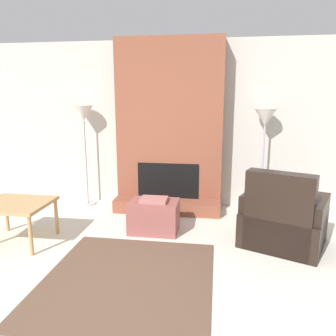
# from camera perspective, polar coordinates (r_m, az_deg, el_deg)

# --- Properties ---
(wall_back) EXTENTS (7.44, 0.06, 2.60)m
(wall_back) POSITION_cam_1_polar(r_m,az_deg,el_deg) (5.29, 0.59, 7.49)
(wall_back) COLOR #BCB7AD
(wall_back) RESTS_ON ground_plane
(fireplace) EXTENTS (1.62, 0.63, 2.60)m
(fireplace) POSITION_cam_1_polar(r_m,az_deg,el_deg) (5.08, 0.24, 6.35)
(fireplace) COLOR brown
(fireplace) RESTS_ON ground_plane
(ottoman) EXTENTS (0.63, 0.46, 0.46)m
(ottoman) POSITION_cam_1_polar(r_m,az_deg,el_deg) (4.35, -2.46, -8.31)
(ottoman) COLOR #8C4C47
(ottoman) RESTS_ON ground_plane
(armchair) EXTENTS (1.14, 1.09, 0.94)m
(armchair) POSITION_cam_1_polar(r_m,az_deg,el_deg) (4.13, 19.27, -8.93)
(armchair) COLOR black
(armchair) RESTS_ON ground_plane
(side_table) EXTENTS (0.78, 0.68, 0.50)m
(side_table) POSITION_cam_1_polar(r_m,az_deg,el_deg) (4.35, -24.98, -6.18)
(side_table) COLOR tan
(side_table) RESTS_ON ground_plane
(floor_lamp_left) EXTENTS (0.32, 0.32, 1.61)m
(floor_lamp_left) POSITION_cam_1_polar(r_m,az_deg,el_deg) (5.38, -14.50, 8.11)
(floor_lamp_left) COLOR #ADADB2
(floor_lamp_left) RESTS_ON ground_plane
(floor_lamp_right) EXTENTS (0.32, 0.32, 1.58)m
(floor_lamp_right) POSITION_cam_1_polar(r_m,az_deg,el_deg) (5.01, 16.52, 7.32)
(floor_lamp_right) COLOR #ADADB2
(floor_lamp_right) RESTS_ON ground_plane
(area_rug) EXTENTS (1.63, 1.75, 0.01)m
(area_rug) POSITION_cam_1_polar(r_m,az_deg,el_deg) (3.38, -7.05, -18.71)
(area_rug) COLOR brown
(area_rug) RESTS_ON ground_plane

